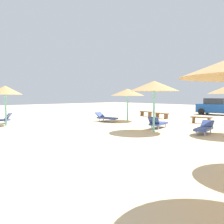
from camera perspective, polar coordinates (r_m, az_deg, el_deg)
name	(u,v)px	position (r m, az deg, el deg)	size (l,w,h in m)	color
ground_plane	(62,142)	(11.45, -11.35, -6.71)	(80.00, 80.00, 0.00)	beige
parasol_1	(128,92)	(19.99, 3.59, 4.51)	(2.71, 2.71, 2.57)	#6BC6BC
parasol_2	(154,86)	(14.32, 9.62, 5.84)	(2.83, 2.83, 2.88)	#6BC6BC
parasol_5	(5,90)	(18.29, -23.24, 4.59)	(2.26, 2.26, 2.71)	#6BC6BC
lounger_1	(106,117)	(19.52, -1.40, -1.26)	(1.97, 0.94, 0.72)	#33478C
lounger_2	(158,123)	(15.93, 10.46, -2.50)	(1.12, 1.96, 0.78)	#33478C
lounger_4	(204,128)	(14.37, 20.34, -3.44)	(1.07, 2.00, 0.67)	#33478C
bench_0	(162,115)	(22.39, 11.29, -0.58)	(1.55, 0.66, 0.49)	brown
bench_1	(201,119)	(19.32, 19.73, -1.46)	(1.55, 0.68, 0.49)	brown
bench_2	(146,113)	(24.40, 7.77, -0.16)	(1.54, 0.59, 0.49)	brown
parked_car	(217,107)	(28.11, 22.89, 1.08)	(4.17, 2.36, 1.72)	#194C9E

